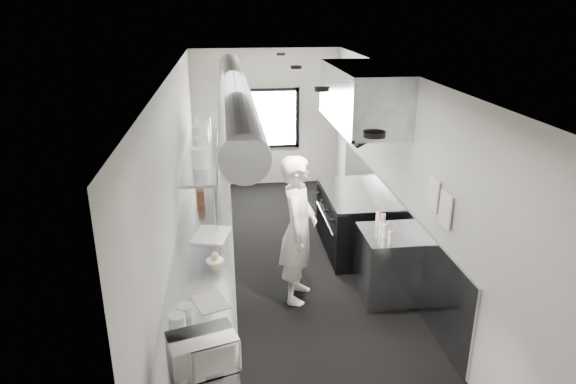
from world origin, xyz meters
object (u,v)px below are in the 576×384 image
object	(u,v)px
line_cook	(298,230)
microwave	(203,352)
far_work_table	(211,177)
squeeze_bottle_c	(381,227)
bottle_station	(386,265)
plate_stack_c	(201,137)
prep_counter	(206,268)
squeeze_bottle_a	(390,237)
cutting_board	(211,235)
squeeze_bottle_d	(383,221)
deli_tub_b	(185,310)
exhaust_hood	(362,96)
knife_block	(200,197)
squeeze_bottle_e	(378,218)
range	(352,221)
plate_stack_b	(202,147)
pass_shelf	(202,154)
squeeze_bottle_b	(385,231)
deli_tub_a	(177,321)
plate_stack_d	(203,130)
plate_stack_a	(200,158)

from	to	relation	value
line_cook	microwave	world-z (taller)	line_cook
far_work_table	squeeze_bottle_c	xyz separation A→B (m)	(2.21, -3.86, 0.53)
bottle_station	plate_stack_c	distance (m)	3.31
prep_counter	plate_stack_c	world-z (taller)	plate_stack_c
line_cook	squeeze_bottle_a	size ratio (longest dim) A/B	12.11
microwave	squeeze_bottle_c	size ratio (longest dim) A/B	3.02
cutting_board	plate_stack_c	xyz separation A→B (m)	(-0.14, 1.73, 0.83)
bottle_station	far_work_table	world-z (taller)	same
squeeze_bottle_a	squeeze_bottle_d	xyz separation A→B (m)	(0.05, 0.46, 0.01)
line_cook	deli_tub_b	bearing A→B (deg)	159.23
squeeze_bottle_a	exhaust_hood	bearing A→B (deg)	89.57
knife_block	squeeze_bottle_e	bearing A→B (deg)	-34.53
far_work_table	squeeze_bottle_a	bearing A→B (deg)	-61.83
deli_tub_b	squeeze_bottle_c	distance (m)	2.82
range	squeeze_bottle_a	size ratio (longest dim) A/B	10.08
line_cook	plate_stack_b	bearing A→B (deg)	59.32
pass_shelf	squeeze_bottle_c	bearing A→B (deg)	-36.40
bottle_station	deli_tub_b	size ratio (longest dim) A/B	6.14
cutting_board	plate_stack_c	distance (m)	1.92
squeeze_bottle_a	squeeze_bottle_e	distance (m)	0.54
pass_shelf	squeeze_bottle_a	world-z (taller)	pass_shelf
prep_counter	microwave	distance (m)	2.56
line_cook	knife_block	distance (m)	1.73
plate_stack_c	squeeze_bottle_b	size ratio (longest dim) A/B	1.83
line_cook	squeeze_bottle_e	xyz separation A→B (m)	(1.07, 0.16, 0.03)
cutting_board	range	bearing A→B (deg)	29.53
squeeze_bottle_b	pass_shelf	bearing A→B (deg)	141.19
deli_tub_a	squeeze_bottle_d	size ratio (longest dim) A/B	0.83
prep_counter	squeeze_bottle_a	bearing A→B (deg)	-11.92
far_work_table	plate_stack_d	distance (m)	2.08
range	plate_stack_c	world-z (taller)	plate_stack_c
deli_tub_a	cutting_board	world-z (taller)	deli_tub_a
squeeze_bottle_b	squeeze_bottle_e	xyz separation A→B (m)	(0.03, 0.38, 0.00)
plate_stack_c	squeeze_bottle_a	size ratio (longest dim) A/B	2.12
cutting_board	squeeze_bottle_c	world-z (taller)	squeeze_bottle_c
exhaust_hood	prep_counter	xyz separation A→B (m)	(-2.25, -1.20, -1.94)
line_cook	far_work_table	bearing A→B (deg)	34.65
deli_tub_a	plate_stack_a	xyz separation A→B (m)	(0.15, 2.63, 0.75)
bottle_station	squeeze_bottle_a	xyz separation A→B (m)	(-0.07, -0.27, 0.53)
plate_stack_b	plate_stack_d	world-z (taller)	plate_stack_d
line_cook	squeeze_bottle_b	distance (m)	1.07
deli_tub_a	plate_stack_a	bearing A→B (deg)	86.65
squeeze_bottle_a	squeeze_bottle_c	world-z (taller)	squeeze_bottle_c
deli_tub_b	squeeze_bottle_d	distance (m)	2.96
line_cook	squeeze_bottle_b	bearing A→B (deg)	-84.80
squeeze_bottle_a	squeeze_bottle_d	distance (m)	0.46
exhaust_hood	deli_tub_b	bearing A→B (deg)	-129.02
range	squeeze_bottle_e	xyz separation A→B (m)	(0.05, -1.13, 0.52)
line_cook	plate_stack_d	distance (m)	2.61
microwave	squeeze_bottle_d	size ratio (longest dim) A/B	2.60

